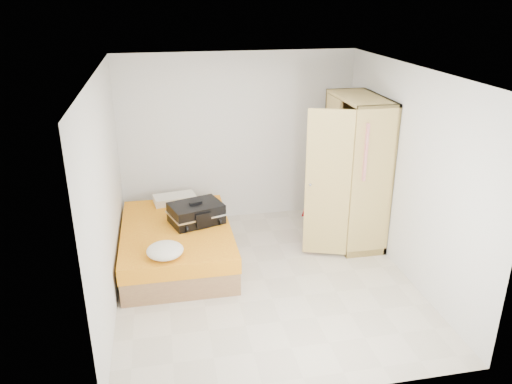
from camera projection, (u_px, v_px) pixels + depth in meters
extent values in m
plane|color=beige|center=(264.00, 279.00, 6.32)|extent=(4.00, 4.00, 0.00)
plane|color=white|center=(266.00, 71.00, 5.35)|extent=(4.00, 4.00, 0.00)
cube|color=white|center=(238.00, 138.00, 7.66)|extent=(3.60, 0.02, 2.60)
cube|color=white|center=(317.00, 271.00, 4.02)|extent=(3.60, 0.02, 2.60)
cube|color=white|center=(106.00, 195.00, 5.52)|extent=(0.02, 4.00, 2.60)
cube|color=white|center=(407.00, 174.00, 6.16)|extent=(0.02, 4.00, 2.60)
cube|color=#9D7847|center=(178.00, 250.00, 6.72)|extent=(1.40, 2.00, 0.30)
cube|color=yellow|center=(176.00, 234.00, 6.62)|extent=(1.42, 2.02, 0.20)
cube|color=tan|center=(374.00, 169.00, 7.07)|extent=(0.04, 1.20, 2.10)
cube|color=tan|center=(372.00, 185.00, 6.49)|extent=(0.58, 0.04, 2.10)
cube|color=tan|center=(341.00, 158.00, 7.55)|extent=(0.58, 0.04, 2.10)
cube|color=tan|center=(361.00, 98.00, 6.63)|extent=(0.58, 1.20, 0.04)
cube|color=tan|center=(351.00, 234.00, 7.39)|extent=(0.58, 1.20, 0.10)
cube|color=tan|center=(330.00, 165.00, 7.24)|extent=(0.04, 0.59, 2.00)
cube|color=tan|center=(328.00, 185.00, 6.49)|extent=(0.57, 0.23, 2.00)
cylinder|color=#B2B2B7|center=(361.00, 109.00, 6.69)|extent=(0.02, 1.10, 0.02)
imported|color=red|center=(317.00, 194.00, 6.95)|extent=(0.40, 0.58, 1.55)
cube|color=black|center=(196.00, 213.00, 6.68)|extent=(0.78, 0.66, 0.27)
cube|color=black|center=(196.00, 203.00, 6.62)|extent=(0.18, 0.10, 0.03)
ellipsoid|color=white|center=(165.00, 250.00, 5.82)|extent=(0.43, 0.43, 0.16)
cube|color=white|center=(175.00, 199.00, 7.34)|extent=(0.64, 0.40, 0.11)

